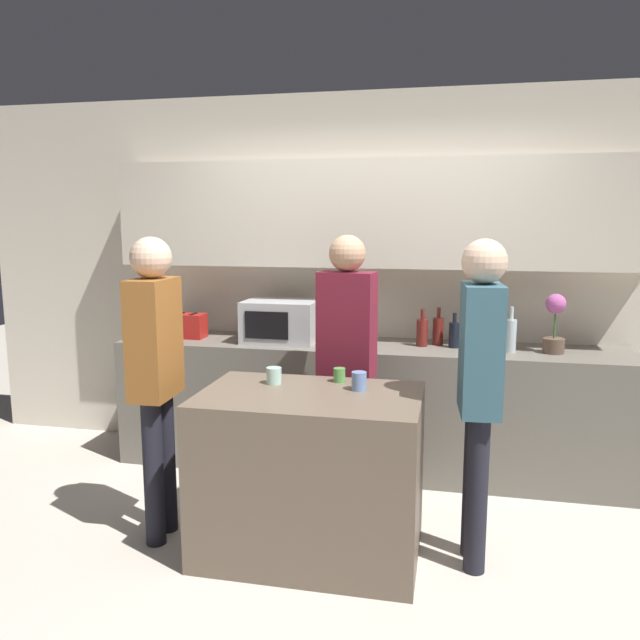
{
  "coord_description": "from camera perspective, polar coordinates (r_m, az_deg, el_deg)",
  "views": [
    {
      "loc": [
        0.58,
        -2.91,
        1.78
      ],
      "look_at": [
        -0.14,
        0.42,
        1.24
      ],
      "focal_mm": 35.0,
      "sensor_mm": 36.0,
      "label": 1
    }
  ],
  "objects": [
    {
      "name": "potted_plant",
      "position": [
        4.38,
        20.67,
        -0.31
      ],
      "size": [
        0.14,
        0.14,
        0.4
      ],
      "color": "brown",
      "rests_on": "back_counter"
    },
    {
      "name": "back_counter",
      "position": [
        4.53,
        4.36,
        -7.92
      ],
      "size": [
        3.6,
        0.62,
        0.91
      ],
      "color": "#6B665B",
      "rests_on": "ground_plane"
    },
    {
      "name": "person_center",
      "position": [
        3.24,
        14.4,
        -4.93
      ],
      "size": [
        0.22,
        0.35,
        1.69
      ],
      "rotation": [
        0.0,
        0.0,
        -4.64
      ],
      "color": "black",
      "rests_on": "ground_plane"
    },
    {
      "name": "person_left",
      "position": [
        3.84,
        2.46,
        -2.43
      ],
      "size": [
        0.36,
        0.23,
        1.7
      ],
      "rotation": [
        0.0,
        0.0,
        -3.28
      ],
      "color": "black",
      "rests_on": "ground_plane"
    },
    {
      "name": "microwave",
      "position": [
        4.5,
        -3.61,
        -0.11
      ],
      "size": [
        0.52,
        0.39,
        0.3
      ],
      "color": "#B7BABC",
      "rests_on": "back_counter"
    },
    {
      "name": "cup_0",
      "position": [
        3.47,
        -4.24,
        -5.1
      ],
      "size": [
        0.08,
        0.08,
        0.09
      ],
      "color": "#ADD8C9",
      "rests_on": "kitchen_island"
    },
    {
      "name": "back_wall",
      "position": [
        4.61,
        4.98,
        6.04
      ],
      "size": [
        6.4,
        0.4,
        2.7
      ],
      "color": "beige",
      "rests_on": "ground_plane"
    },
    {
      "name": "kitchen_island",
      "position": [
        3.43,
        -0.9,
        -13.85
      ],
      "size": [
        1.16,
        0.75,
        0.89
      ],
      "color": "brown",
      "rests_on": "ground_plane"
    },
    {
      "name": "ground_plane",
      "position": [
        3.46,
        0.87,
        -21.89
      ],
      "size": [
        14.0,
        14.0,
        0.0
      ],
      "primitive_type": "plane",
      "color": "beige"
    },
    {
      "name": "bottle_1",
      "position": [
        4.46,
        10.75,
        -0.96
      ],
      "size": [
        0.07,
        0.07,
        0.27
      ],
      "color": "maroon",
      "rests_on": "back_counter"
    },
    {
      "name": "bottle_3",
      "position": [
        4.47,
        13.75,
        -1.18
      ],
      "size": [
        0.09,
        0.09,
        0.24
      ],
      "color": "#194723",
      "rests_on": "back_counter"
    },
    {
      "name": "bottle_0",
      "position": [
        4.4,
        9.32,
        -1.08
      ],
      "size": [
        0.08,
        0.08,
        0.26
      ],
      "color": "maroon",
      "rests_on": "back_counter"
    },
    {
      "name": "bottle_4",
      "position": [
        4.39,
        15.3,
        -1.42
      ],
      "size": [
        0.08,
        0.08,
        0.24
      ],
      "color": "maroon",
      "rests_on": "back_counter"
    },
    {
      "name": "person_right",
      "position": [
        3.52,
        -14.82,
        -3.79
      ],
      "size": [
        0.22,
        0.35,
        1.7
      ],
      "rotation": [
        0.0,
        0.0,
        -1.54
      ],
      "color": "black",
      "rests_on": "ground_plane"
    },
    {
      "name": "cup_2",
      "position": [
        3.34,
        3.59,
        -5.59
      ],
      "size": [
        0.08,
        0.08,
        0.1
      ],
      "color": "#708EC5",
      "rests_on": "kitchen_island"
    },
    {
      "name": "toaster",
      "position": [
        4.76,
        -12.02,
        -0.52
      ],
      "size": [
        0.26,
        0.16,
        0.18
      ],
      "color": "#B21E19",
      "rests_on": "back_counter"
    },
    {
      "name": "bottle_2",
      "position": [
        4.39,
        12.16,
        -1.29
      ],
      "size": [
        0.07,
        0.07,
        0.24
      ],
      "color": "black",
      "rests_on": "back_counter"
    },
    {
      "name": "cup_1",
      "position": [
        3.5,
        1.78,
        -5.05
      ],
      "size": [
        0.07,
        0.07,
        0.08
      ],
      "color": "#569C49",
      "rests_on": "kitchen_island"
    },
    {
      "name": "bottle_5",
      "position": [
        4.33,
        17.04,
        -1.31
      ],
      "size": [
        0.07,
        0.07,
        0.3
      ],
      "color": "silver",
      "rests_on": "back_counter"
    }
  ]
}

